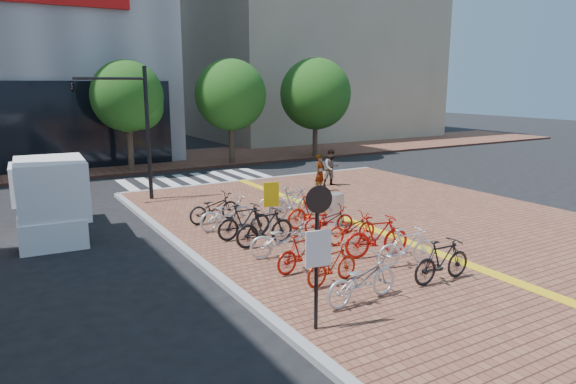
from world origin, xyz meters
TOP-DOWN VIEW (x-y plane):
  - ground at (0.00, 0.00)m, footprint 120.00×120.00m
  - kerb_north at (3.00, 12.00)m, footprint 14.00×0.25m
  - far_sidewalk at (0.00, 21.00)m, footprint 70.00×8.00m
  - building_beige at (18.00, 32.00)m, footprint 20.00×18.00m
  - crosswalk at (0.50, 14.00)m, footprint 7.50×4.00m
  - street_trees at (5.04, 17.45)m, footprint 16.20×4.60m
  - bike_0 at (-1.93, -2.46)m, footprint 2.02×0.84m
  - bike_1 at (-1.88, -1.28)m, footprint 1.60×0.63m
  - bike_2 at (-2.04, -0.18)m, footprint 1.69×0.71m
  - bike_3 at (-1.90, 1.01)m, footprint 2.04×1.06m
  - bike_4 at (-1.88, 2.15)m, footprint 1.89×0.56m
  - bike_5 at (-2.08, 3.13)m, footprint 1.85×0.60m
  - bike_6 at (-2.12, 4.44)m, footprint 2.10×1.06m
  - bike_7 at (-2.15, 5.41)m, footprint 2.00×0.97m
  - bike_8 at (0.47, -2.51)m, footprint 1.78×0.51m
  - bike_9 at (0.52, -1.25)m, footprint 1.77×0.78m
  - bike_10 at (0.33, -0.28)m, footprint 2.01×0.91m
  - bike_11 at (0.48, 1.08)m, footprint 1.73×0.62m
  - bike_12 at (0.48, 2.25)m, footprint 1.77×0.85m
  - bike_13 at (0.39, 3.13)m, footprint 1.84×0.53m
  - bike_14 at (0.49, 4.49)m, footprint 1.95×0.72m
  - bike_15 at (0.51, 5.41)m, footprint 1.78×0.91m
  - pedestrian_a at (3.91, 7.86)m, footprint 0.71×0.61m
  - pedestrian_b at (5.09, 8.66)m, footprint 0.91×0.76m
  - utility_box at (1.23, 2.95)m, footprint 0.58×0.49m
  - yellow_sign at (-1.35, 2.77)m, footprint 0.47×0.18m
  - notice_sign at (-3.50, -3.05)m, footprint 0.53×0.15m
  - traffic_light_pole at (-4.24, 10.15)m, footprint 2.89×1.11m
  - box_truck at (-7.14, 7.13)m, footprint 2.19×4.55m

SIDE VIEW (x-z plane):
  - ground at x=0.00m, z-range 0.00..0.00m
  - crosswalk at x=0.50m, z-range 0.00..0.01m
  - far_sidewalk at x=0.00m, z-range 0.00..0.15m
  - kerb_north at x=3.00m, z-range 0.00..0.15m
  - bike_15 at x=0.51m, z-range 0.15..1.04m
  - bike_12 at x=0.48m, z-range 0.15..1.04m
  - bike_11 at x=0.48m, z-range 0.15..1.06m
  - bike_1 at x=-1.88m, z-range 0.15..1.08m
  - bike_2 at x=-2.04m, z-range 0.15..1.13m
  - bike_7 at x=-2.15m, z-range 0.15..1.16m
  - bike_3 at x=-1.90m, z-range 0.15..1.17m
  - bike_9 at x=0.52m, z-range 0.15..1.18m
  - bike_0 at x=-1.93m, z-range 0.15..1.18m
  - bike_6 at x=-2.12m, z-range 0.15..1.20m
  - bike_8 at x=0.47m, z-range 0.15..1.22m
  - utility_box at x=1.23m, z-range 0.15..1.23m
  - bike_5 at x=-2.08m, z-range 0.15..1.25m
  - bike_13 at x=0.39m, z-range 0.15..1.25m
  - bike_4 at x=-1.88m, z-range 0.15..1.28m
  - bike_14 at x=0.49m, z-range 0.15..1.29m
  - bike_10 at x=0.33m, z-range 0.15..1.32m
  - pedestrian_a at x=3.91m, z-range 0.15..1.79m
  - pedestrian_b at x=5.09m, z-range 0.15..1.84m
  - box_truck at x=-7.14m, z-range -0.08..2.49m
  - yellow_sign at x=-1.35m, z-range 0.49..2.24m
  - notice_sign at x=-3.50m, z-range 0.52..3.40m
  - traffic_light_pole at x=-4.24m, z-range 1.17..6.56m
  - street_trees at x=5.04m, z-range 0.92..7.27m
  - building_beige at x=18.00m, z-range 0.00..18.00m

